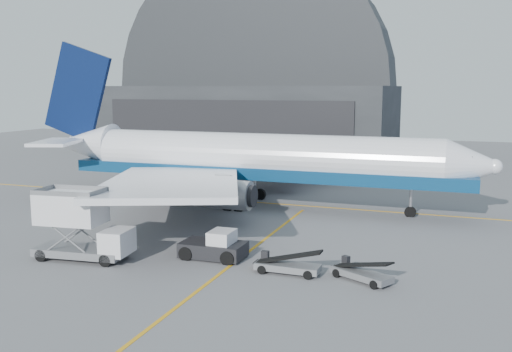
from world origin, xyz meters
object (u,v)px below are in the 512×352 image
at_px(catering_truck, 80,226).
at_px(belt_loader_b, 361,273).
at_px(belt_loader_a, 287,265).
at_px(pushback_tug, 215,247).
at_px(airliner, 244,159).

height_order(catering_truck, belt_loader_b, catering_truck).
bearing_deg(catering_truck, belt_loader_a, 1.77).
height_order(catering_truck, pushback_tug, catering_truck).
bearing_deg(pushback_tug, airliner, 104.59).
relative_size(catering_truck, belt_loader_a, 1.57).
height_order(catering_truck, belt_loader_a, catering_truck).
relative_size(catering_truck, belt_loader_b, 1.69).
xyz_separation_m(airliner, belt_loader_b, (14.94, -19.03, -4.21)).
bearing_deg(catering_truck, pushback_tug, 15.65).
bearing_deg(airliner, pushback_tug, -75.44).
bearing_deg(belt_loader_a, airliner, 118.29).
bearing_deg(pushback_tug, belt_loader_b, -7.01).
distance_m(belt_loader_a, belt_loader_b, 4.67).
height_order(airliner, pushback_tug, airliner).
bearing_deg(belt_loader_b, belt_loader_a, -149.17).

